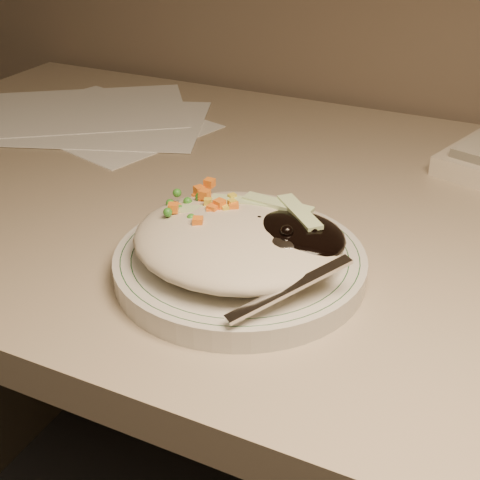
% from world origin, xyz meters
% --- Properties ---
extents(desk, '(1.40, 0.70, 0.74)m').
position_xyz_m(desk, '(0.00, 1.38, 0.54)').
color(desk, gray).
rests_on(desk, ground).
extents(plate, '(0.23, 0.23, 0.02)m').
position_xyz_m(plate, '(-0.05, 1.21, 0.75)').
color(plate, beige).
rests_on(plate, desk).
extents(plate_rim, '(0.22, 0.22, 0.00)m').
position_xyz_m(plate_rim, '(-0.05, 1.21, 0.76)').
color(plate_rim, '#144723').
rests_on(plate_rim, plate).
extents(meal, '(0.21, 0.19, 0.05)m').
position_xyz_m(meal, '(-0.04, 1.21, 0.78)').
color(meal, '#BFB39A').
rests_on(meal, plate).
extents(papers, '(0.41, 0.36, 0.00)m').
position_xyz_m(papers, '(-0.43, 1.51, 0.74)').
color(papers, white).
rests_on(papers, desk).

